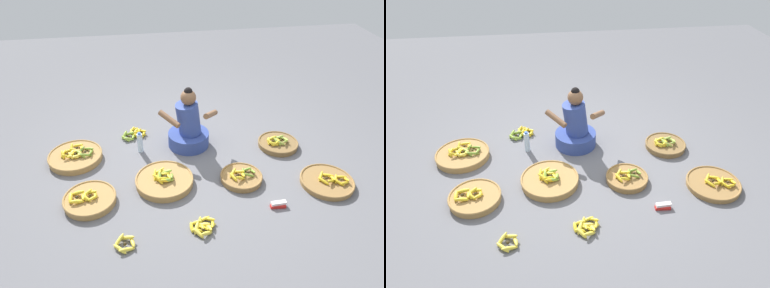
{
  "view_description": "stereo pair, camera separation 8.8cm",
  "coord_description": "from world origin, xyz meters",
  "views": [
    {
      "loc": [
        -0.52,
        -3.5,
        2.65
      ],
      "look_at": [
        0.0,
        -0.2,
        0.35
      ],
      "focal_mm": 33.64,
      "sensor_mm": 36.0,
      "label": 1
    },
    {
      "loc": [
        -0.43,
        -3.51,
        2.65
      ],
      "look_at": [
        0.0,
        -0.2,
        0.35
      ],
      "focal_mm": 33.64,
      "sensor_mm": 36.0,
      "label": 2
    }
  ],
  "objects": [
    {
      "name": "banana_basket_back_center",
      "position": [
        0.52,
        -0.49,
        0.04
      ],
      "size": [
        0.48,
        0.48,
        0.14
      ],
      "color": "olive",
      "rests_on": "ground"
    },
    {
      "name": "banana_basket_near_vendor",
      "position": [
        -1.15,
        -0.6,
        0.05
      ],
      "size": [
        0.55,
        0.55,
        0.14
      ],
      "color": "#A87F47",
      "rests_on": "ground"
    },
    {
      "name": "loose_bananas_front_right",
      "position": [
        -0.04,
        -1.14,
        0.03
      ],
      "size": [
        0.27,
        0.28,
        0.08
      ],
      "color": "yellow",
      "rests_on": "ground"
    },
    {
      "name": "vendor_woman_front",
      "position": [
        0.03,
        0.3,
        0.26
      ],
      "size": [
        0.76,
        0.52,
        0.81
      ],
      "color": "#334793",
      "rests_on": "ground"
    },
    {
      "name": "loose_bananas_back_left",
      "position": [
        -0.79,
        -1.24,
        0.03
      ],
      "size": [
        0.22,
        0.23,
        0.09
      ],
      "color": "yellow",
      "rests_on": "ground"
    },
    {
      "name": "loose_bananas_near_bicycle",
      "position": [
        -0.65,
        0.62,
        0.03
      ],
      "size": [
        0.36,
        0.33,
        0.09
      ],
      "color": "gold",
      "rests_on": "ground"
    },
    {
      "name": "water_bottle",
      "position": [
        -0.59,
        0.25,
        0.13
      ],
      "size": [
        0.07,
        0.07,
        0.28
      ],
      "color": "silver",
      "rests_on": "ground"
    },
    {
      "name": "packet_carton_stack",
      "position": [
        0.78,
        -0.97,
        0.03
      ],
      "size": [
        0.17,
        0.07,
        0.06
      ],
      "color": "red",
      "rests_on": "ground"
    },
    {
      "name": "banana_basket_front_center",
      "position": [
        -1.37,
        0.19,
        0.05
      ],
      "size": [
        0.65,
        0.65,
        0.15
      ],
      "color": "#A87F47",
      "rests_on": "ground"
    },
    {
      "name": "banana_basket_back_right",
      "position": [
        1.45,
        -0.71,
        0.04
      ],
      "size": [
        0.59,
        0.59,
        0.13
      ],
      "color": "olive",
      "rests_on": "ground"
    },
    {
      "name": "ground_plane",
      "position": [
        0.0,
        0.0,
        0.0
      ],
      "size": [
        10.0,
        10.0,
        0.0
      ],
      "primitive_type": "plane",
      "color": "slate"
    },
    {
      "name": "banana_basket_mid_left",
      "position": [
        -0.35,
        -0.42,
        0.05
      ],
      "size": [
        0.65,
        0.65,
        0.16
      ],
      "color": "#A87F47",
      "rests_on": "ground"
    },
    {
      "name": "banana_basket_front_left",
      "position": [
        1.16,
        0.09,
        0.04
      ],
      "size": [
        0.51,
        0.51,
        0.14
      ],
      "color": "brown",
      "rests_on": "ground"
    }
  ]
}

